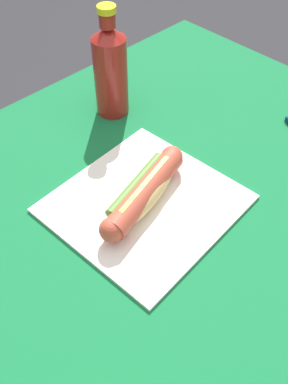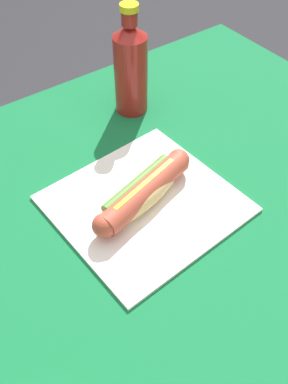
{
  "view_description": "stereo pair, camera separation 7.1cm",
  "coord_description": "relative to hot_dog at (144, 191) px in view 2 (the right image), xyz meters",
  "views": [
    {
      "loc": [
        -0.35,
        -0.34,
        1.3
      ],
      "look_at": [
        -0.01,
        0.0,
        0.78
      ],
      "focal_mm": 39.98,
      "sensor_mm": 36.0,
      "label": 1
    },
    {
      "loc": [
        -0.29,
        -0.39,
        1.3
      ],
      "look_at": [
        -0.01,
        0.0,
        0.78
      ],
      "focal_mm": 39.98,
      "sensor_mm": 36.0,
      "label": 2
    }
  ],
  "objects": [
    {
      "name": "ground_plane",
      "position": [
        0.01,
        -0.0,
        -0.78
      ],
      "size": [
        6.0,
        6.0,
        0.0
      ],
      "primitive_type": "plane",
      "color": "#2D2D33",
      "rests_on": "ground"
    },
    {
      "name": "dining_table",
      "position": [
        0.01,
        -0.0,
        -0.18
      ],
      "size": [
        1.09,
        0.82,
        0.75
      ],
      "color": "brown",
      "rests_on": "ground"
    },
    {
      "name": "paper_wrapper",
      "position": [
        0.0,
        -0.0,
        -0.03
      ],
      "size": [
        0.31,
        0.29,
        0.01
      ],
      "primitive_type": "cube",
      "rotation": [
        0.0,
        0.0,
        0.06
      ],
      "color": "white",
      "rests_on": "dining_table"
    },
    {
      "name": "hot_dog",
      "position": [
        0.0,
        0.0,
        0.0
      ],
      "size": [
        0.23,
        0.09,
        0.05
      ],
      "color": "#E5BC75",
      "rests_on": "paper_wrapper"
    },
    {
      "name": "soda_bottle",
      "position": [
        0.14,
        0.23,
        0.07
      ],
      "size": [
        0.07,
        0.07,
        0.22
      ],
      "color": "maroon",
      "rests_on": "dining_table"
    }
  ]
}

